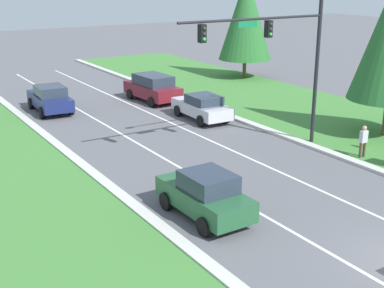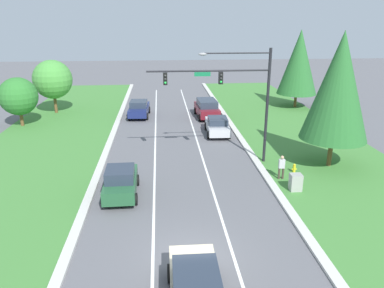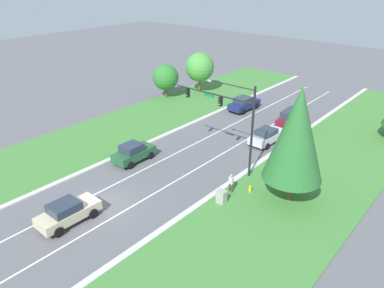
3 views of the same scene
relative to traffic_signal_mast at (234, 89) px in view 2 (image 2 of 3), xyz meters
name	(u,v)px [view 2 (image 2 of 3)]	position (x,y,z in m)	size (l,w,h in m)	color
ground_plane	(194,259)	(-3.81, -11.15, -5.48)	(160.00, 160.00, 0.00)	#5B5B60
curb_strip_right	(317,251)	(1.84, -11.15, -5.40)	(0.50, 90.00, 0.15)	beige
curb_strip_left	(63,264)	(-9.46, -11.15, -5.40)	(0.50, 90.00, 0.15)	beige
lane_stripe_inner_left	(153,261)	(-5.61, -11.15, -5.48)	(0.14, 81.00, 0.01)	white
lane_stripe_inner_right	(234,256)	(-2.01, -11.15, -5.48)	(0.14, 81.00, 0.01)	white
traffic_signal_mast	(234,89)	(0.00, 0.00, 0.00)	(8.46, 0.41, 8.21)	black
navy_sedan	(139,108)	(-7.37, 14.14, -4.58)	(2.29, 4.79, 1.78)	navy
burgundy_suv	(207,108)	(-0.18, 13.30, -4.49)	(2.44, 5.01, 1.91)	maroon
champagne_sedan	(196,287)	(-3.99, -14.04, -4.60)	(2.08, 4.55, 1.72)	beige
forest_sedan	(121,182)	(-7.56, -4.60, -4.58)	(2.05, 4.26, 1.81)	#235633
silver_sedan	(217,125)	(0.02, 7.18, -4.65)	(2.19, 4.73, 1.60)	silver
utility_cabinet	(296,183)	(3.01, -4.95, -4.91)	(0.70, 0.60, 1.13)	#9E9E99
pedestrian	(282,167)	(2.67, -3.20, -4.54)	(0.40, 0.23, 1.69)	#42382D
fire_hydrant	(294,169)	(3.91, -2.22, -5.14)	(0.34, 0.20, 0.70)	gold
conifer_near_right_tree	(338,87)	(6.82, -1.20, 0.27)	(4.55, 4.55, 9.40)	brown
oak_near_left_tree	(53,79)	(-16.61, 16.42, -1.73)	(4.16, 4.16, 5.84)	brown
conifer_far_right_tree	(299,62)	(10.74, 16.86, -0.22)	(4.51, 4.51, 8.88)	brown
oak_far_left_tree	(18,96)	(-18.58, 11.35, -2.52)	(3.61, 3.61, 4.78)	brown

